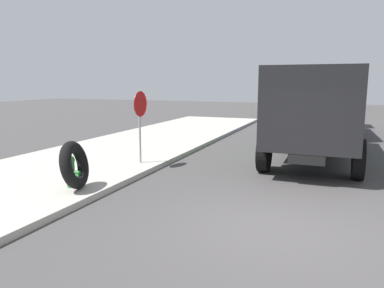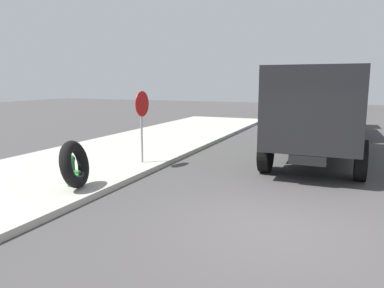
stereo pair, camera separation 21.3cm
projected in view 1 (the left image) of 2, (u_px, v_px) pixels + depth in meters
The scene contains 9 objects.
ground_plane at pixel (278, 229), 6.58m from camera, with size 80.00×80.00×0.00m, color #423F3F.
sidewalk_curb at pixel (6, 187), 8.92m from camera, with size 36.00×5.00×0.15m, color #ADA89E.
fire_hydrant at pixel (71, 170), 8.59m from camera, with size 0.22×0.50×0.75m.
loose_tire at pixel (75, 165), 8.39m from camera, with size 1.11×1.11×0.26m, color black.
stop_sign at pixel (140, 113), 11.02m from camera, with size 0.76×0.08×2.17m.
dump_truck_green at pixel (316, 112), 12.00m from camera, with size 7.01×2.82×3.00m.
dump_truck_blue at pixel (326, 101), 19.19m from camera, with size 7.10×3.04×3.00m.
dump_truck_orange at pixel (308, 93), 31.13m from camera, with size 7.04×2.89×3.00m.
dump_truck_yellow at pixel (333, 91), 37.70m from camera, with size 7.01×2.83×3.00m.
Camera 1 is at (-6.37, -0.86, 2.59)m, focal length 34.49 mm.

